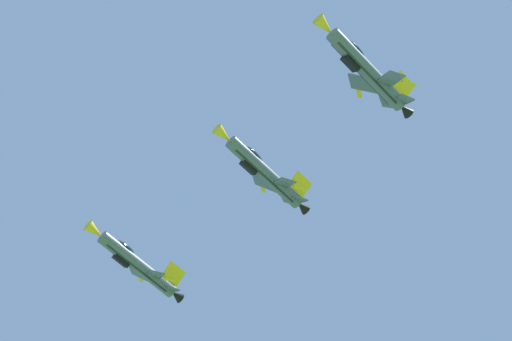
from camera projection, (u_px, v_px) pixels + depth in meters
fighter_jet_lead at (365, 69)px, 93.58m from camera, size 12.81×11.83×7.71m
fighter_jet_left_wing at (263, 171)px, 101.77m from camera, size 12.82×11.83×7.78m
fighter_jet_right_wing at (136, 264)px, 105.95m from camera, size 12.71×11.83×7.23m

